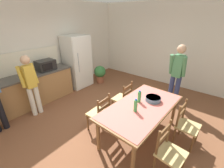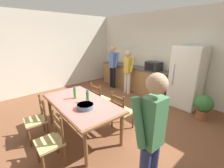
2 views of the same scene
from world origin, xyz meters
The scene contains 19 objects.
ground_plane centered at (0.00, 0.00, 0.00)m, with size 8.32×8.32×0.00m, color brown.
wall_back centered at (0.00, 2.66, 1.45)m, with size 6.52×0.12×2.90m, color silver.
wall_left centered at (-3.26, 0.00, 1.45)m, with size 0.12×5.20×2.90m, color silver.
kitchen_counter centered at (-1.07, 2.23, 0.47)m, with size 3.08×0.66×0.93m.
counter_splashback centered at (-1.07, 2.54, 1.23)m, with size 3.04×0.03×0.60m, color #EFE8CB.
refrigerator centered at (0.98, 2.19, 0.91)m, with size 0.81×0.73×1.82m.
microwave centered at (-0.19, 2.21, 1.08)m, with size 0.50×0.39×0.30m.
dining_table centered at (0.08, -0.87, 0.69)m, with size 1.95×1.07×0.77m.
bottle_near_centre centered at (-0.16, -0.86, 0.89)m, with size 0.07×0.07×0.27m.
bottle_off_centre centered at (0.18, -0.75, 0.89)m, with size 0.07×0.07×0.27m.
serving_bowl centered at (0.41, -0.96, 0.82)m, with size 0.32×0.32×0.09m.
chair_side_far_left centered at (-0.32, -0.06, 0.44)m, with size 0.43×0.42×0.91m.
chair_side_near_left centered at (-0.38, -1.64, 0.44)m, with size 0.46×0.44×0.91m.
chair_side_far_right centered at (0.54, -0.10, 0.44)m, with size 0.42×0.40×0.91m.
chair_side_near_right centered at (0.47, -1.68, 0.44)m, with size 0.44×0.42×0.91m.
person_at_sink centered at (-1.75, 1.71, 0.96)m, with size 0.43×0.30×1.71m.
person_at_counter centered at (-0.92, 1.69, 0.90)m, with size 0.40×0.28×1.59m.
person_by_table centered at (1.87, -0.97, 0.98)m, with size 0.31×0.45×1.74m.
potted_plant centered at (1.66, 1.76, 0.39)m, with size 0.44×0.44×0.67m.
Camera 2 is at (2.66, -2.30, 2.11)m, focal length 24.00 mm.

